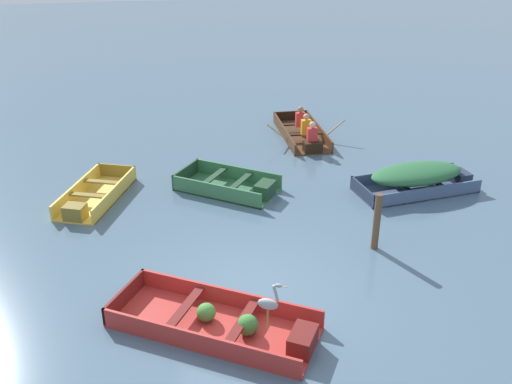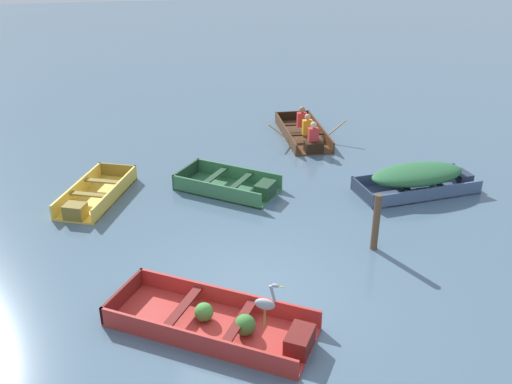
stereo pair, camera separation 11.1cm
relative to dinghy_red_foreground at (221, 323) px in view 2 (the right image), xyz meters
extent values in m
plane|color=slate|center=(0.55, 0.81, -0.13)|extent=(80.00, 80.00, 0.00)
cube|color=#AD2D28|center=(-0.15, 0.09, -0.11)|extent=(3.54, 2.88, 0.04)
cube|color=#AD2D28|center=(0.17, 0.60, 0.05)|extent=(2.90, 1.85, 0.36)
cube|color=#AD2D28|center=(-0.47, -0.43, 0.05)|extent=(2.90, 1.85, 0.36)
cube|color=maroon|center=(-1.57, 0.98, 0.05)|extent=(0.71, 1.10, 0.36)
cube|color=maroon|center=(1.13, -0.72, 0.07)|extent=(0.61, 0.67, 0.33)
cube|color=maroon|center=(0.28, -0.18, 0.14)|extent=(0.75, 1.07, 0.04)
cube|color=maroon|center=(-0.58, 0.36, 0.14)|extent=(0.75, 1.07, 0.04)
sphere|color=#387533|center=(0.36, -0.21, 0.08)|extent=(0.35, 0.35, 0.35)
sphere|color=#428438|center=(-0.25, 0.25, 0.07)|extent=(0.32, 0.32, 0.32)
cube|color=#475B7F|center=(5.35, 4.27, -0.11)|extent=(3.04, 1.52, 0.04)
cube|color=#475B7F|center=(5.29, 4.83, 0.04)|extent=(2.90, 0.39, 0.34)
cube|color=#475B7F|center=(5.42, 3.70, 0.04)|extent=(2.90, 0.39, 0.34)
cube|color=#273246|center=(3.93, 4.10, 0.04)|extent=(0.19, 1.18, 0.34)
cube|color=#273246|center=(6.62, 4.42, 0.06)|extent=(0.42, 0.57, 0.31)
cube|color=#273246|center=(5.79, 4.32, 0.13)|extent=(0.29, 1.09, 0.04)
cube|color=#273246|center=(4.92, 4.21, 0.13)|extent=(0.29, 1.09, 0.04)
ellipsoid|color=#286038|center=(5.35, 4.27, 0.33)|extent=(2.51, 1.40, 0.39)
cube|color=#E5BC47|center=(-2.27, 5.31, -0.11)|extent=(1.87, 2.69, 0.04)
cube|color=#E5BC47|center=(-1.83, 5.13, 0.05)|extent=(0.98, 2.33, 0.37)
cube|color=#E5BC47|center=(-2.72, 5.49, 0.05)|extent=(0.98, 2.33, 0.37)
cube|color=olive|center=(-1.82, 6.45, 0.05)|extent=(0.96, 0.42, 0.37)
cube|color=olive|center=(-2.67, 4.32, 0.07)|extent=(0.56, 0.50, 0.33)
cube|color=olive|center=(-2.41, 4.97, 0.15)|extent=(0.91, 0.49, 0.04)
cube|color=olive|center=(-2.13, 5.66, 0.15)|extent=(0.91, 0.49, 0.04)
cube|color=#387047|center=(0.84, 5.20, -0.11)|extent=(2.66, 2.41, 0.04)
cube|color=#387047|center=(1.19, 5.67, 0.07)|extent=(1.97, 1.48, 0.39)
cube|color=#387047|center=(0.50, 4.74, 0.07)|extent=(1.97, 1.48, 0.39)
cube|color=#1E3D27|center=(-0.10, 5.91, 0.07)|extent=(0.76, 1.01, 0.39)
cube|color=#1E3D27|center=(1.67, 4.59, 0.09)|extent=(0.61, 0.65, 0.35)
cube|color=#1E3D27|center=(1.13, 4.99, 0.16)|extent=(0.79, 0.99, 0.04)
cube|color=#1E3D27|center=(0.55, 5.42, 0.16)|extent=(0.79, 0.99, 0.04)
cube|color=#4C2D19|center=(3.62, 8.49, -0.11)|extent=(1.21, 3.06, 0.04)
cube|color=#4C2D19|center=(4.17, 8.48, 0.04)|extent=(0.13, 3.03, 0.33)
cube|color=#4C2D19|center=(3.08, 8.50, 0.04)|extent=(0.13, 3.03, 0.33)
cube|color=black|center=(3.66, 9.98, 0.04)|extent=(1.13, 0.08, 0.33)
cube|color=black|center=(3.59, 7.16, 0.05)|extent=(0.52, 0.37, 0.30)
cube|color=black|center=(3.61, 8.04, 0.12)|extent=(1.04, 0.19, 0.04)
cube|color=black|center=(3.64, 8.94, 0.12)|extent=(1.04, 0.19, 0.04)
cube|color=red|center=(3.63, 8.67, 0.36)|extent=(0.28, 0.19, 0.44)
sphere|color=#9E7051|center=(3.63, 8.67, 0.68)|extent=(0.18, 0.18, 0.18)
cube|color=orange|center=(3.61, 7.96, 0.36)|extent=(0.28, 0.19, 0.44)
sphere|color=tan|center=(3.61, 7.96, 0.68)|extent=(0.18, 0.18, 0.18)
cube|color=red|center=(3.59, 7.25, 0.36)|extent=(0.28, 0.19, 0.44)
sphere|color=beige|center=(3.59, 7.25, 0.68)|extent=(0.18, 0.18, 0.18)
cylinder|color=tan|center=(4.48, 7.94, 0.25)|extent=(0.64, 0.06, 0.55)
cylinder|color=tan|center=(2.74, 7.98, 0.25)|extent=(0.64, 0.06, 0.55)
cylinder|color=olive|center=(0.63, -0.51, 0.43)|extent=(0.02, 0.02, 0.35)
cylinder|color=olive|center=(0.60, -0.56, 0.43)|extent=(0.02, 0.02, 0.35)
ellipsoid|color=#93999E|center=(0.62, -0.54, 0.69)|extent=(0.35, 0.28, 0.18)
cylinder|color=#93999E|center=(0.72, -0.59, 0.91)|extent=(0.12, 0.09, 0.28)
ellipsoid|color=#93999E|center=(0.76, -0.61, 1.06)|extent=(0.13, 0.11, 0.06)
cone|color=gold|center=(0.83, -0.65, 1.06)|extent=(0.10, 0.07, 0.02)
cylinder|color=brown|center=(3.37, 1.93, 0.47)|extent=(0.14, 0.14, 1.21)
camera|label=1|loc=(-0.91, -7.34, 5.96)|focal=40.00mm
camera|label=2|loc=(-0.80, -7.36, 5.96)|focal=40.00mm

